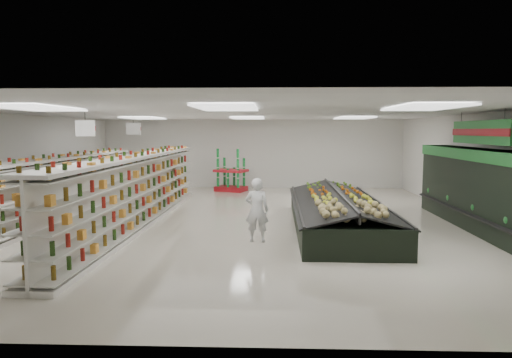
{
  "coord_description": "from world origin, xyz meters",
  "views": [
    {
      "loc": [
        0.93,
        -13.43,
        2.7
      ],
      "look_at": [
        0.44,
        0.16,
        1.24
      ],
      "focal_mm": 32.0,
      "sensor_mm": 36.0,
      "label": 1
    }
  ],
  "objects_px": {
    "gondola_center": "(137,193)",
    "shopper_background": "(173,182)",
    "gondola_left": "(53,192)",
    "soda_endcap": "(231,172)",
    "shopper_main": "(257,210)",
    "produce_island": "(338,211)"
  },
  "relations": [
    {
      "from": "gondola_center",
      "to": "shopper_background",
      "type": "bearing_deg",
      "value": 89.54
    },
    {
      "from": "gondola_left",
      "to": "gondola_center",
      "type": "xyz_separation_m",
      "value": [
        2.68,
        -0.48,
        0.05
      ]
    },
    {
      "from": "soda_endcap",
      "to": "gondola_center",
      "type": "bearing_deg",
      "value": -105.21
    },
    {
      "from": "soda_endcap",
      "to": "shopper_main",
      "type": "xyz_separation_m",
      "value": [
        1.46,
        -9.23,
        -0.06
      ]
    },
    {
      "from": "produce_island",
      "to": "shopper_main",
      "type": "height_order",
      "value": "shopper_main"
    },
    {
      "from": "produce_island",
      "to": "gondola_left",
      "type": "bearing_deg",
      "value": 175.69
    },
    {
      "from": "shopper_main",
      "to": "shopper_background",
      "type": "relative_size",
      "value": 1.01
    },
    {
      "from": "gondola_left",
      "to": "soda_endcap",
      "type": "distance_m",
      "value": 8.34
    },
    {
      "from": "shopper_background",
      "to": "produce_island",
      "type": "bearing_deg",
      "value": -94.46
    },
    {
      "from": "gondola_left",
      "to": "shopper_main",
      "type": "xyz_separation_m",
      "value": [
        6.15,
        -2.34,
        -0.08
      ]
    },
    {
      "from": "produce_island",
      "to": "shopper_background",
      "type": "xyz_separation_m",
      "value": [
        -5.55,
        4.39,
        0.31
      ]
    },
    {
      "from": "gondola_center",
      "to": "shopper_background",
      "type": "xyz_separation_m",
      "value": [
        0.11,
        4.25,
        -0.15
      ]
    },
    {
      "from": "gondola_left",
      "to": "shopper_background",
      "type": "distance_m",
      "value": 4.69
    },
    {
      "from": "gondola_center",
      "to": "soda_endcap",
      "type": "relative_size",
      "value": 6.69
    },
    {
      "from": "soda_endcap",
      "to": "shopper_main",
      "type": "distance_m",
      "value": 9.35
    },
    {
      "from": "produce_island",
      "to": "shopper_background",
      "type": "distance_m",
      "value": 7.09
    },
    {
      "from": "gondola_center",
      "to": "produce_island",
      "type": "xyz_separation_m",
      "value": [
        5.66,
        -0.15,
        -0.45
      ]
    },
    {
      "from": "produce_island",
      "to": "soda_endcap",
      "type": "relative_size",
      "value": 3.97
    },
    {
      "from": "soda_endcap",
      "to": "shopper_background",
      "type": "height_order",
      "value": "soda_endcap"
    },
    {
      "from": "gondola_center",
      "to": "shopper_main",
      "type": "distance_m",
      "value": 3.94
    },
    {
      "from": "gondola_left",
      "to": "shopper_main",
      "type": "relative_size",
      "value": 6.98
    },
    {
      "from": "gondola_center",
      "to": "produce_island",
      "type": "height_order",
      "value": "gondola_center"
    }
  ]
}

